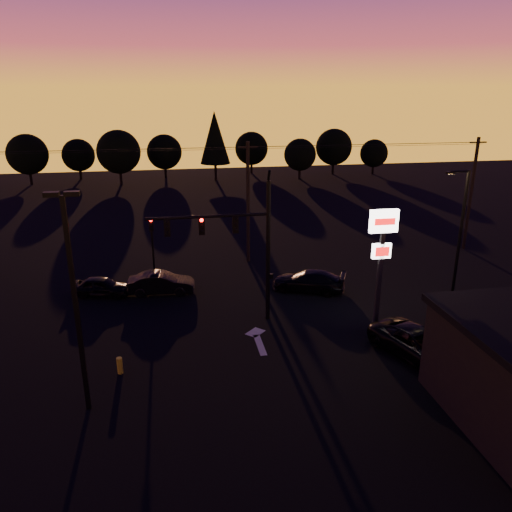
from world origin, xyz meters
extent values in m
plane|color=black|center=(0.00, 0.00, 0.00)|extent=(120.00, 120.00, 0.00)
cube|color=beige|center=(0.50, 1.00, 0.01)|extent=(0.35, 2.20, 0.01)
cube|color=beige|center=(0.50, 2.40, 0.01)|extent=(1.20, 1.20, 0.01)
cylinder|color=black|center=(1.50, 4.00, 4.00)|extent=(0.24, 0.24, 8.00)
cylinder|color=black|center=(1.50, 4.00, 8.20)|extent=(0.14, 0.52, 0.76)
cylinder|color=black|center=(-1.75, 4.00, 6.20)|extent=(6.50, 0.16, 0.16)
cube|color=black|center=(-0.30, 4.00, 5.70)|extent=(0.32, 0.22, 0.95)
sphere|color=black|center=(-0.30, 3.87, 6.05)|extent=(0.18, 0.18, 0.18)
sphere|color=black|center=(-0.30, 3.87, 5.75)|extent=(0.18, 0.18, 0.18)
sphere|color=black|center=(-0.30, 3.87, 5.45)|extent=(0.18, 0.18, 0.18)
cube|color=black|center=(-2.10, 4.00, 5.70)|extent=(0.32, 0.22, 0.95)
sphere|color=#FF0705|center=(-2.10, 3.87, 6.05)|extent=(0.18, 0.18, 0.18)
sphere|color=black|center=(-2.10, 3.87, 5.75)|extent=(0.18, 0.18, 0.18)
sphere|color=black|center=(-2.10, 3.87, 5.45)|extent=(0.18, 0.18, 0.18)
cube|color=black|center=(-3.90, 4.00, 5.70)|extent=(0.32, 0.22, 0.95)
sphere|color=black|center=(-3.90, 3.87, 6.05)|extent=(0.18, 0.18, 0.18)
sphere|color=black|center=(-3.90, 3.87, 5.75)|extent=(0.18, 0.18, 0.18)
sphere|color=black|center=(-3.90, 3.87, 5.45)|extent=(0.18, 0.18, 0.18)
cube|color=black|center=(1.68, 4.00, 2.60)|extent=(0.22, 0.18, 0.28)
cylinder|color=black|center=(-5.00, 11.50, 1.80)|extent=(0.14, 0.14, 3.60)
cube|color=black|center=(-5.00, 11.50, 3.90)|extent=(0.30, 0.20, 0.90)
sphere|color=#FF0705|center=(-5.00, 11.38, 4.22)|extent=(0.18, 0.18, 0.18)
sphere|color=black|center=(-5.00, 11.38, 3.94)|extent=(0.18, 0.18, 0.18)
sphere|color=black|center=(-5.00, 11.38, 3.66)|extent=(0.18, 0.18, 0.18)
cube|color=black|center=(-7.50, -3.00, 4.50)|extent=(0.18, 0.18, 9.00)
cube|color=black|center=(-7.85, -3.00, 9.05)|extent=(0.55, 0.30, 0.18)
cube|color=black|center=(-7.15, -3.00, 9.05)|extent=(0.55, 0.30, 0.18)
cube|color=black|center=(7.00, 1.50, 3.20)|extent=(0.22, 0.22, 6.40)
cube|color=white|center=(7.00, 1.50, 6.20)|extent=(1.50, 0.25, 1.20)
cube|color=red|center=(7.00, 1.36, 6.20)|extent=(1.10, 0.02, 0.35)
cube|color=white|center=(7.00, 1.50, 4.60)|extent=(1.00, 0.22, 0.80)
cube|color=red|center=(7.00, 1.37, 4.60)|extent=(0.75, 0.02, 0.50)
cylinder|color=black|center=(14.00, 5.50, 4.00)|extent=(0.20, 0.20, 8.00)
cylinder|color=black|center=(13.40, 5.50, 7.90)|extent=(1.20, 0.14, 0.14)
cube|color=black|center=(12.80, 5.50, 7.85)|extent=(0.50, 0.22, 0.14)
plane|color=#FFB759|center=(12.80, 5.50, 7.77)|extent=(0.35, 0.35, 0.00)
cylinder|color=black|center=(2.00, 14.00, 4.50)|extent=(0.26, 0.26, 9.00)
cube|color=black|center=(2.00, 14.00, 8.60)|extent=(1.40, 0.10, 0.10)
cylinder|color=black|center=(20.00, 14.00, 4.50)|extent=(0.26, 0.26, 9.00)
cube|color=black|center=(20.00, 14.00, 8.60)|extent=(1.40, 0.10, 0.10)
cylinder|color=black|center=(-7.00, 13.40, 8.55)|extent=(18.00, 0.02, 0.02)
cylinder|color=black|center=(-7.00, 14.00, 8.60)|extent=(18.00, 0.02, 0.02)
cylinder|color=black|center=(-7.00, 14.60, 8.55)|extent=(18.00, 0.02, 0.02)
cylinder|color=black|center=(11.00, 13.40, 8.55)|extent=(18.00, 0.02, 0.02)
cylinder|color=black|center=(11.00, 14.00, 8.60)|extent=(18.00, 0.02, 0.02)
cylinder|color=black|center=(11.00, 14.60, 8.55)|extent=(18.00, 0.02, 0.02)
cube|color=black|center=(9.00, -3.48, 1.40)|extent=(2.20, 0.05, 1.60)
cylinder|color=#B1AE1B|center=(-6.42, -0.48, 0.40)|extent=(0.27, 0.27, 0.80)
cylinder|color=black|center=(-22.00, 50.00, 0.81)|extent=(0.36, 0.36, 1.62)
sphere|color=black|center=(-22.00, 50.00, 4.06)|extent=(5.36, 5.36, 5.36)
cylinder|color=black|center=(-16.00, 53.00, 0.69)|extent=(0.36, 0.36, 1.38)
sphere|color=black|center=(-16.00, 53.00, 3.44)|extent=(4.54, 4.54, 4.54)
cylinder|color=black|center=(-10.00, 48.00, 0.88)|extent=(0.36, 0.36, 1.75)
sphere|color=black|center=(-10.00, 48.00, 4.38)|extent=(5.77, 5.78, 5.78)
cylinder|color=black|center=(-4.00, 52.00, 0.75)|extent=(0.36, 0.36, 1.50)
sphere|color=black|center=(-4.00, 52.00, 3.75)|extent=(4.95, 4.95, 4.95)
cylinder|color=black|center=(3.00, 49.00, 1.19)|extent=(0.36, 0.36, 2.38)
cone|color=black|center=(3.00, 49.00, 5.94)|extent=(4.18, 4.18, 7.12)
cylinder|color=black|center=(9.00, 54.00, 0.75)|extent=(0.36, 0.36, 1.50)
sphere|color=black|center=(9.00, 54.00, 3.75)|extent=(4.95, 4.95, 4.95)
cylinder|color=black|center=(15.00, 48.00, 0.69)|extent=(0.36, 0.36, 1.38)
sphere|color=black|center=(15.00, 48.00, 3.44)|extent=(4.54, 4.54, 4.54)
cylinder|color=black|center=(21.00, 51.00, 0.81)|extent=(0.36, 0.36, 1.62)
sphere|color=black|center=(21.00, 51.00, 4.06)|extent=(5.36, 5.36, 5.36)
cylinder|color=black|center=(27.00, 50.00, 0.62)|extent=(0.36, 0.36, 1.25)
sphere|color=black|center=(27.00, 50.00, 3.12)|extent=(4.12, 4.12, 4.12)
imported|color=black|center=(-8.25, 9.08, 0.62)|extent=(3.89, 2.28, 1.24)
imported|color=black|center=(-4.53, 8.84, 0.70)|extent=(4.33, 1.83, 1.39)
imported|color=black|center=(4.94, 7.58, 0.68)|extent=(5.08, 3.69, 1.37)
imported|color=black|center=(7.95, -1.58, 0.73)|extent=(4.11, 5.74, 1.45)
camera|label=1|loc=(-3.72, -21.56, 12.72)|focal=35.00mm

